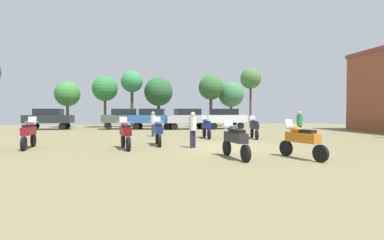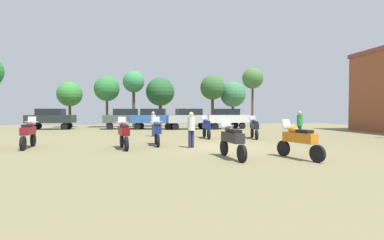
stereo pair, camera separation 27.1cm
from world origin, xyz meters
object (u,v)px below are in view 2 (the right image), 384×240
(car_4, at_px, (51,117))
(tree_5, at_px, (134,82))
(tree_2, at_px, (253,79))
(motorcycle_9, at_px, (206,127))
(person_3, at_px, (191,127))
(person_2, at_px, (153,122))
(car_1, at_px, (125,117))
(car_3, at_px, (226,117))
(tree_3, at_px, (213,88))
(tree_6, at_px, (233,94))
(motorcycle_8, at_px, (232,139))
(motorcycle_5, at_px, (157,131))
(person_1, at_px, (300,123))
(tree_4, at_px, (107,89))
(tree_7, at_px, (160,92))
(tree_1, at_px, (70,94))
(motorcycle_4, at_px, (124,133))
(car_2, at_px, (189,117))
(motorcycle_7, at_px, (28,133))
(car_5, at_px, (154,117))
(motorcycle_2, at_px, (299,140))
(motorcycle_1, at_px, (254,127))

(car_4, xyz_separation_m, tree_5, (7.76, 2.48, 3.72))
(car_4, height_order, tree_2, tree_2)
(motorcycle_9, relative_size, person_3, 1.23)
(motorcycle_9, distance_m, person_2, 3.89)
(car_1, height_order, car_3, same)
(car_4, xyz_separation_m, tree_2, (21.65, 3.51, 4.46))
(tree_3, height_order, tree_6, tree_3)
(tree_3, bearing_deg, motorcycle_8, -100.65)
(motorcycle_5, relative_size, person_1, 1.19)
(tree_4, xyz_separation_m, tree_7, (5.77, 1.06, -0.21))
(motorcycle_5, height_order, tree_1, tree_1)
(motorcycle_4, bearing_deg, car_4, 104.33)
(car_2, height_order, tree_4, tree_4)
(motorcycle_9, distance_m, tree_1, 19.21)
(tree_1, distance_m, tree_6, 18.18)
(car_1, distance_m, tree_1, 7.50)
(tree_4, bearing_deg, motorcycle_9, -59.76)
(motorcycle_7, xyz_separation_m, motorcycle_9, (9.29, 3.79, -0.01))
(person_2, bearing_deg, motorcycle_4, -167.97)
(car_5, height_order, person_2, car_5)
(car_2, relative_size, tree_3, 0.76)
(person_1, relative_size, tree_1, 0.36)
(motorcycle_2, xyz_separation_m, car_3, (2.19, 18.30, 0.46))
(tree_3, distance_m, tree_4, 11.64)
(motorcycle_1, bearing_deg, motorcycle_7, -154.82)
(tree_2, bearing_deg, motorcycle_8, -111.91)
(motorcycle_9, bearing_deg, tree_7, 98.98)
(tree_5, bearing_deg, motorcycle_8, -78.01)
(tree_6, bearing_deg, car_4, -170.75)
(tree_6, bearing_deg, person_1, -92.14)
(tree_3, relative_size, tree_6, 1.12)
(motorcycle_4, xyz_separation_m, car_4, (-8.24, 16.08, 0.44))
(motorcycle_9, distance_m, tree_2, 17.88)
(tree_1, xyz_separation_m, tree_2, (20.72, 0.28, 2.03))
(tree_4, bearing_deg, person_1, -49.38)
(tree_2, bearing_deg, tree_3, -168.95)
(motorcycle_9, distance_m, person_1, 5.75)
(motorcycle_5, xyz_separation_m, tree_7, (0.90, 18.49, 3.25))
(motorcycle_1, distance_m, car_4, 20.05)
(tree_3, relative_size, tree_4, 1.06)
(car_1, relative_size, car_2, 1.00)
(motorcycle_1, height_order, motorcycle_8, motorcycle_1)
(person_1, bearing_deg, car_4, -124.11)
(car_2, distance_m, tree_1, 13.49)
(car_1, distance_m, person_1, 17.24)
(motorcycle_5, xyz_separation_m, tree_3, (6.76, 17.35, 3.70))
(motorcycle_7, distance_m, tree_6, 24.06)
(motorcycle_4, height_order, car_1, car_1)
(tree_3, xyz_separation_m, tree_7, (-5.86, 1.14, -0.45))
(car_2, relative_size, car_5, 0.99)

